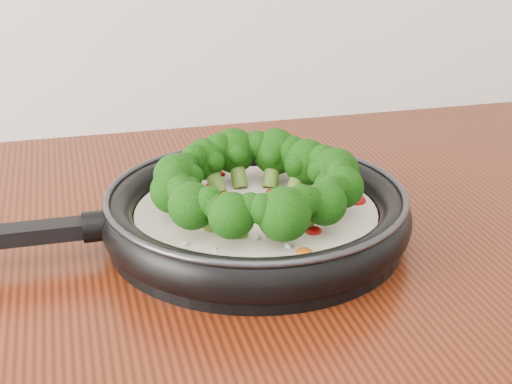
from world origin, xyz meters
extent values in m
cylinder|color=black|center=(0.04, 1.13, 0.91)|extent=(0.29, 0.29, 0.01)
torus|color=black|center=(0.04, 1.13, 0.93)|extent=(0.30, 0.30, 0.03)
torus|color=#2D2D33|center=(0.04, 1.13, 0.95)|extent=(0.29, 0.29, 0.01)
cube|color=black|center=(-0.19, 1.12, 0.93)|extent=(0.17, 0.02, 0.01)
cylinder|color=black|center=(-0.12, 1.13, 0.93)|extent=(0.03, 0.03, 0.03)
cylinder|color=silver|center=(0.04, 1.13, 0.92)|extent=(0.24, 0.24, 0.02)
ellipsoid|color=#9F0907|center=(0.08, 1.12, 0.93)|extent=(0.02, 0.02, 0.01)
ellipsoid|color=#9F0907|center=(0.14, 1.12, 0.93)|extent=(0.03, 0.03, 0.01)
ellipsoid|color=#C04E0C|center=(0.02, 1.13, 0.93)|extent=(0.02, 0.02, 0.01)
ellipsoid|color=#9F0907|center=(-0.02, 1.11, 0.93)|extent=(0.02, 0.02, 0.01)
ellipsoid|color=#9F0907|center=(-0.04, 1.13, 0.93)|extent=(0.02, 0.02, 0.01)
ellipsoid|color=#C04E0C|center=(0.05, 1.03, 0.93)|extent=(0.02, 0.02, 0.01)
ellipsoid|color=#9F0907|center=(0.06, 1.16, 0.93)|extent=(0.02, 0.02, 0.01)
ellipsoid|color=#9F0907|center=(-0.02, 1.14, 0.93)|extent=(0.03, 0.03, 0.01)
ellipsoid|color=#C04E0C|center=(0.04, 1.11, 0.93)|extent=(0.02, 0.02, 0.01)
ellipsoid|color=#9F0907|center=(0.03, 1.13, 0.93)|extent=(0.02, 0.02, 0.01)
ellipsoid|color=#9F0907|center=(0.01, 1.19, 0.93)|extent=(0.02, 0.02, 0.01)
ellipsoid|color=#C04E0C|center=(0.01, 1.16, 0.93)|extent=(0.02, 0.02, 0.01)
ellipsoid|color=#9F0907|center=(0.04, 1.11, 0.93)|extent=(0.02, 0.02, 0.01)
ellipsoid|color=#9F0907|center=(0.06, 1.09, 0.93)|extent=(0.02, 0.02, 0.01)
ellipsoid|color=#C04E0C|center=(0.04, 1.11, 0.93)|extent=(0.02, 0.02, 0.01)
ellipsoid|color=#9F0907|center=(0.02, 1.22, 0.93)|extent=(0.02, 0.02, 0.01)
ellipsoid|color=#9F0907|center=(0.07, 1.07, 0.93)|extent=(0.02, 0.02, 0.01)
ellipsoid|color=#C04E0C|center=(-0.01, 1.12, 0.93)|extent=(0.02, 0.02, 0.01)
ellipsoid|color=#9F0907|center=(-0.01, 1.12, 0.93)|extent=(0.02, 0.02, 0.01)
ellipsoid|color=#9F0907|center=(0.06, 1.14, 0.93)|extent=(0.02, 0.02, 0.01)
ellipsoid|color=white|center=(0.06, 1.11, 0.93)|extent=(0.01, 0.01, 0.00)
ellipsoid|color=white|center=(0.03, 1.15, 0.93)|extent=(0.01, 0.01, 0.00)
ellipsoid|color=white|center=(0.14, 1.11, 0.93)|extent=(0.01, 0.01, 0.00)
ellipsoid|color=white|center=(-0.05, 1.16, 0.93)|extent=(0.01, 0.01, 0.00)
ellipsoid|color=white|center=(0.12, 1.15, 0.93)|extent=(0.01, 0.01, 0.00)
ellipsoid|color=white|center=(0.01, 1.09, 0.93)|extent=(0.01, 0.01, 0.00)
ellipsoid|color=white|center=(0.04, 1.12, 0.93)|extent=(0.00, 0.01, 0.00)
ellipsoid|color=white|center=(0.14, 1.09, 0.93)|extent=(0.01, 0.01, 0.00)
ellipsoid|color=white|center=(0.04, 1.04, 0.93)|extent=(0.00, 0.01, 0.00)
ellipsoid|color=white|center=(-0.04, 1.07, 0.93)|extent=(0.01, 0.01, 0.00)
ellipsoid|color=white|center=(0.02, 1.06, 0.93)|extent=(0.01, 0.01, 0.00)
ellipsoid|color=white|center=(0.11, 1.10, 0.93)|extent=(0.01, 0.01, 0.00)
ellipsoid|color=white|center=(0.02, 1.06, 0.93)|extent=(0.01, 0.00, 0.00)
ellipsoid|color=white|center=(0.04, 1.12, 0.93)|extent=(0.01, 0.01, 0.00)
ellipsoid|color=white|center=(0.09, 1.12, 0.93)|extent=(0.01, 0.00, 0.00)
ellipsoid|color=white|center=(0.09, 1.07, 0.93)|extent=(0.01, 0.01, 0.00)
ellipsoid|color=white|center=(0.04, 1.15, 0.93)|extent=(0.01, 0.00, 0.00)
ellipsoid|color=white|center=(-0.02, 1.05, 0.93)|extent=(0.01, 0.01, 0.00)
ellipsoid|color=white|center=(0.04, 1.16, 0.93)|extent=(0.01, 0.01, 0.00)
ellipsoid|color=white|center=(0.01, 1.07, 0.93)|extent=(0.01, 0.01, 0.00)
ellipsoid|color=white|center=(0.06, 1.15, 0.93)|extent=(0.01, 0.01, 0.00)
ellipsoid|color=white|center=(0.02, 1.12, 0.93)|extent=(0.01, 0.01, 0.00)
ellipsoid|color=white|center=(0.06, 1.07, 0.93)|extent=(0.01, 0.01, 0.00)
cylinder|color=olive|center=(0.10, 1.13, 0.94)|extent=(0.03, 0.02, 0.04)
sphere|color=black|center=(0.12, 1.13, 0.96)|extent=(0.05, 0.05, 0.05)
sphere|color=black|center=(0.11, 1.15, 0.97)|extent=(0.03, 0.03, 0.03)
sphere|color=black|center=(0.12, 1.11, 0.97)|extent=(0.03, 0.03, 0.03)
sphere|color=black|center=(0.10, 1.13, 0.96)|extent=(0.02, 0.02, 0.02)
cylinder|color=olive|center=(0.09, 1.16, 0.94)|extent=(0.03, 0.03, 0.03)
sphere|color=black|center=(0.10, 1.17, 0.96)|extent=(0.05, 0.05, 0.05)
sphere|color=black|center=(0.09, 1.18, 0.97)|extent=(0.03, 0.03, 0.03)
sphere|color=black|center=(0.11, 1.15, 0.96)|extent=(0.03, 0.03, 0.03)
sphere|color=black|center=(0.09, 1.16, 0.96)|extent=(0.02, 0.02, 0.02)
cylinder|color=olive|center=(0.07, 1.18, 0.94)|extent=(0.03, 0.03, 0.04)
sphere|color=black|center=(0.08, 1.20, 0.96)|extent=(0.05, 0.05, 0.05)
sphere|color=black|center=(0.06, 1.20, 0.97)|extent=(0.03, 0.03, 0.03)
sphere|color=black|center=(0.09, 1.19, 0.97)|extent=(0.03, 0.03, 0.03)
sphere|color=black|center=(0.07, 1.18, 0.96)|extent=(0.02, 0.02, 0.02)
cylinder|color=olive|center=(0.03, 1.19, 0.95)|extent=(0.02, 0.03, 0.04)
sphere|color=black|center=(0.03, 1.21, 0.96)|extent=(0.05, 0.05, 0.05)
sphere|color=black|center=(0.02, 1.20, 0.97)|extent=(0.03, 0.03, 0.03)
sphere|color=black|center=(0.05, 1.21, 0.97)|extent=(0.03, 0.03, 0.03)
sphere|color=black|center=(0.03, 1.19, 0.97)|extent=(0.02, 0.02, 0.02)
cylinder|color=olive|center=(0.01, 1.18, 0.94)|extent=(0.03, 0.03, 0.03)
sphere|color=black|center=(0.00, 1.20, 0.96)|extent=(0.04, 0.04, 0.04)
sphere|color=black|center=(-0.01, 1.19, 0.97)|extent=(0.03, 0.03, 0.03)
sphere|color=black|center=(0.02, 1.20, 0.97)|extent=(0.03, 0.03, 0.03)
sphere|color=black|center=(0.01, 1.18, 0.96)|extent=(0.02, 0.02, 0.02)
cylinder|color=olive|center=(-0.02, 1.16, 0.94)|extent=(0.03, 0.03, 0.03)
sphere|color=black|center=(-0.04, 1.16, 0.96)|extent=(0.04, 0.04, 0.04)
sphere|color=black|center=(-0.04, 1.15, 0.97)|extent=(0.03, 0.03, 0.03)
sphere|color=black|center=(-0.02, 1.18, 0.96)|extent=(0.03, 0.03, 0.03)
sphere|color=black|center=(-0.02, 1.16, 0.96)|extent=(0.02, 0.02, 0.02)
cylinder|color=olive|center=(-0.03, 1.13, 0.94)|extent=(0.03, 0.02, 0.03)
sphere|color=black|center=(-0.04, 1.13, 0.96)|extent=(0.04, 0.04, 0.04)
sphere|color=black|center=(-0.04, 1.11, 0.97)|extent=(0.03, 0.03, 0.03)
sphere|color=black|center=(-0.04, 1.14, 0.96)|extent=(0.02, 0.02, 0.02)
sphere|color=black|center=(-0.03, 1.13, 0.96)|extent=(0.02, 0.02, 0.02)
cylinder|color=olive|center=(-0.02, 1.09, 0.94)|extent=(0.03, 0.03, 0.04)
sphere|color=black|center=(-0.03, 1.08, 0.96)|extent=(0.04, 0.04, 0.04)
sphere|color=black|center=(-0.02, 1.07, 0.97)|extent=(0.03, 0.03, 0.03)
sphere|color=black|center=(-0.04, 1.10, 0.97)|extent=(0.03, 0.03, 0.03)
sphere|color=black|center=(-0.02, 1.09, 0.96)|extent=(0.02, 0.02, 0.02)
cylinder|color=olive|center=(0.00, 1.07, 0.94)|extent=(0.03, 0.03, 0.04)
sphere|color=black|center=(0.00, 1.05, 0.96)|extent=(0.04, 0.04, 0.04)
sphere|color=black|center=(0.01, 1.05, 0.97)|extent=(0.03, 0.03, 0.03)
sphere|color=black|center=(-0.02, 1.06, 0.97)|extent=(0.02, 0.02, 0.02)
sphere|color=black|center=(0.00, 1.07, 0.96)|extent=(0.02, 0.02, 0.02)
cylinder|color=olive|center=(0.04, 1.06, 0.95)|extent=(0.02, 0.03, 0.04)
sphere|color=black|center=(0.04, 1.04, 0.96)|extent=(0.05, 0.05, 0.05)
sphere|color=black|center=(0.06, 1.05, 0.97)|extent=(0.03, 0.03, 0.03)
sphere|color=black|center=(0.02, 1.05, 0.97)|extent=(0.03, 0.03, 0.03)
sphere|color=black|center=(0.04, 1.06, 0.97)|extent=(0.02, 0.02, 0.02)
cylinder|color=olive|center=(0.07, 1.07, 0.95)|extent=(0.03, 0.03, 0.04)
sphere|color=black|center=(0.08, 1.06, 0.96)|extent=(0.04, 0.04, 0.04)
sphere|color=black|center=(0.09, 1.07, 0.97)|extent=(0.03, 0.03, 0.03)
sphere|color=black|center=(0.07, 1.05, 0.97)|extent=(0.02, 0.02, 0.02)
sphere|color=black|center=(0.07, 1.07, 0.96)|extent=(0.02, 0.02, 0.02)
cylinder|color=olive|center=(0.09, 1.09, 0.95)|extent=(0.04, 0.03, 0.04)
sphere|color=black|center=(0.11, 1.09, 0.96)|extent=(0.04, 0.04, 0.04)
sphere|color=black|center=(0.11, 1.10, 0.97)|extent=(0.02, 0.02, 0.02)
sphere|color=black|center=(0.10, 1.07, 0.97)|extent=(0.02, 0.02, 0.02)
sphere|color=black|center=(0.09, 1.09, 0.97)|extent=(0.02, 0.02, 0.02)
camera|label=1|loc=(-0.13, 0.47, 1.24)|focal=53.58mm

